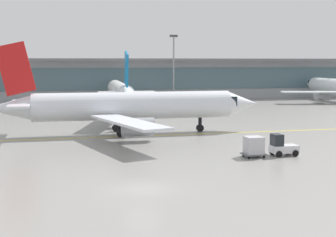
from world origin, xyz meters
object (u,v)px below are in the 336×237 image
Objects in this scene: taxiing_regional_jet at (130,107)px; baggage_tug at (282,146)px; apron_light_mast_2 at (174,65)px; cargo_dolly_lead at (254,146)px; gate_airplane_1 at (120,91)px.

taxiing_regional_jet reaches higher than baggage_tug.
apron_light_mast_2 is (4.54, 64.63, 7.22)m from baggage_tug.
apron_light_mast_2 is at bearing 70.10° from taxiing_regional_jet.
cargo_dolly_lead is at bearing -62.32° from taxiing_regional_jet.
apron_light_mast_2 is (7.44, 64.70, 7.05)m from cargo_dolly_lead.
baggage_tug reaches higher than cargo_dolly_lead.
apron_light_mast_2 reaches higher than baggage_tug.
taxiing_regional_jet is 2.30× the size of apron_light_mast_2.
cargo_dolly_lead is at bearing -96.56° from apron_light_mast_2.
apron_light_mast_2 is (16.67, 47.54, 4.72)m from taxiing_regional_jet.
taxiing_regional_jet is at bearing -109.32° from apron_light_mast_2.
taxiing_regional_jet is at bearing 116.88° from cargo_dolly_lead.
taxiing_regional_jet is 19.63m from cargo_dolly_lead.
apron_light_mast_2 is at bearing 82.06° from cargo_dolly_lead.
gate_airplane_1 reaches higher than cargo_dolly_lead.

